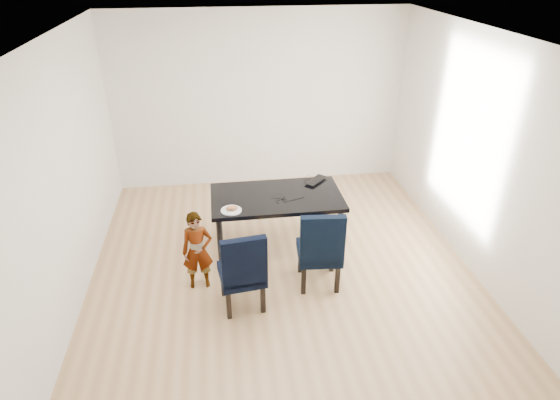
{
  "coord_description": "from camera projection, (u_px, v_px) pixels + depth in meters",
  "views": [
    {
      "loc": [
        -0.66,
        -4.51,
        3.43
      ],
      "look_at": [
        0.0,
        0.2,
        0.85
      ],
      "focal_mm": 30.0,
      "sensor_mm": 36.0,
      "label": 1
    }
  ],
  "objects": [
    {
      "name": "wall_right",
      "position": [
        480.0,
        156.0,
        5.28
      ],
      "size": [
        0.01,
        5.0,
        2.7
      ],
      "primitive_type": "cube",
      "color": "silver",
      "rests_on": "ground"
    },
    {
      "name": "dining_table",
      "position": [
        277.0,
        222.0,
        5.9
      ],
      "size": [
        1.6,
        0.9,
        0.75
      ],
      "primitive_type": "cube",
      "color": "black",
      "rests_on": "floor"
    },
    {
      "name": "cable_tangle",
      "position": [
        282.0,
        201.0,
        5.6
      ],
      "size": [
        0.17,
        0.17,
        0.01
      ],
      "primitive_type": "torus",
      "rotation": [
        0.0,
        0.0,
        0.31
      ],
      "color": "black",
      "rests_on": "dining_table"
    },
    {
      "name": "plate",
      "position": [
        231.0,
        210.0,
        5.39
      ],
      "size": [
        0.32,
        0.32,
        0.01
      ],
      "primitive_type": "cylinder",
      "rotation": [
        0.0,
        0.0,
        -0.42
      ],
      "color": "silver",
      "rests_on": "dining_table"
    },
    {
      "name": "wall_front",
      "position": [
        342.0,
        339.0,
        2.82
      ],
      "size": [
        4.5,
        0.01,
        2.7
      ],
      "primitive_type": "cube",
      "color": "white",
      "rests_on": "ground"
    },
    {
      "name": "wall_back",
      "position": [
        259.0,
        101.0,
        7.18
      ],
      "size": [
        4.5,
        0.01,
        2.7
      ],
      "primitive_type": "cube",
      "color": "silver",
      "rests_on": "ground"
    },
    {
      "name": "chair_left",
      "position": [
        241.0,
        268.0,
        4.89
      ],
      "size": [
        0.51,
        0.53,
        0.95
      ],
      "primitive_type": "cube",
      "rotation": [
        0.0,
        0.0,
        0.12
      ],
      "color": "black",
      "rests_on": "floor"
    },
    {
      "name": "ceiling",
      "position": [
        283.0,
        35.0,
        4.36
      ],
      "size": [
        4.5,
        5.0,
        0.01
      ],
      "primitive_type": "cube",
      "color": "white",
      "rests_on": "wall_back"
    },
    {
      "name": "floor",
      "position": [
        282.0,
        270.0,
        5.65
      ],
      "size": [
        4.5,
        5.0,
        0.01
      ],
      "primitive_type": "cube",
      "color": "tan",
      "rests_on": "ground"
    },
    {
      "name": "sandwich",
      "position": [
        232.0,
        208.0,
        5.37
      ],
      "size": [
        0.15,
        0.08,
        0.06
      ],
      "primitive_type": "ellipsoid",
      "rotation": [
        0.0,
        0.0,
        0.11
      ],
      "color": "#BC7443",
      "rests_on": "plate"
    },
    {
      "name": "wall_left",
      "position": [
        62.0,
        181.0,
        4.73
      ],
      "size": [
        0.01,
        5.0,
        2.7
      ],
      "primitive_type": "cube",
      "color": "white",
      "rests_on": "ground"
    },
    {
      "name": "chair_right",
      "position": [
        319.0,
        246.0,
        5.21
      ],
      "size": [
        0.52,
        0.54,
        0.99
      ],
      "primitive_type": "cube",
      "rotation": [
        0.0,
        0.0,
        -0.09
      ],
      "color": "black",
      "rests_on": "floor"
    },
    {
      "name": "laptop",
      "position": [
        313.0,
        180.0,
        6.09
      ],
      "size": [
        0.41,
        0.41,
        0.03
      ],
      "primitive_type": "imported",
      "rotation": [
        0.0,
        0.0,
        3.93
      ],
      "color": "black",
      "rests_on": "dining_table"
    },
    {
      "name": "child",
      "position": [
        198.0,
        251.0,
        5.17
      ],
      "size": [
        0.35,
        0.24,
        0.94
      ],
      "primitive_type": "imported",
      "rotation": [
        0.0,
        0.0,
        0.04
      ],
      "color": "#DA5C12",
      "rests_on": "floor"
    }
  ]
}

